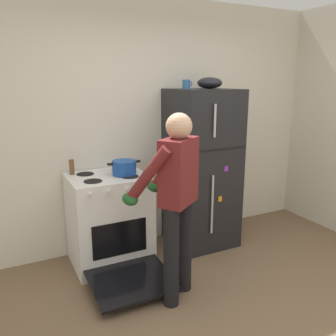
# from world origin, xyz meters

# --- Properties ---
(kitchen_wall_back) EXTENTS (6.00, 0.10, 2.70)m
(kitchen_wall_back) POSITION_xyz_m (0.00, 1.95, 1.35)
(kitchen_wall_back) COLOR silver
(kitchen_wall_back) RESTS_ON ground
(refrigerator) EXTENTS (0.68, 0.72, 1.75)m
(refrigerator) POSITION_xyz_m (0.50, 1.57, 0.88)
(refrigerator) COLOR black
(refrigerator) RESTS_ON ground
(stove_range) EXTENTS (0.76, 1.23, 0.93)m
(stove_range) POSITION_xyz_m (-0.59, 1.55, 0.46)
(stove_range) COLOR white
(stove_range) RESTS_ON ground
(person_cook) EXTENTS (0.64, 0.67, 1.60)m
(person_cook) POSITION_xyz_m (-0.27, 0.74, 0.95)
(person_cook) COLOR black
(person_cook) RESTS_ON ground
(red_pot) EXTENTS (0.34, 0.24, 0.14)m
(red_pot) POSITION_xyz_m (-0.43, 1.52, 1.00)
(red_pot) COLOR #19479E
(red_pot) RESTS_ON stove_range
(coffee_mug) EXTENTS (0.11, 0.08, 0.10)m
(coffee_mug) POSITION_xyz_m (0.32, 1.62, 1.80)
(coffee_mug) COLOR #2D6093
(coffee_mug) RESTS_ON refrigerator
(pepper_mill) EXTENTS (0.05, 0.05, 0.14)m
(pepper_mill) POSITION_xyz_m (-0.89, 1.77, 1.01)
(pepper_mill) COLOR brown
(pepper_mill) RESTS_ON stove_range
(mixing_bowl) EXTENTS (0.27, 0.27, 0.12)m
(mixing_bowl) POSITION_xyz_m (0.58, 1.57, 1.81)
(mixing_bowl) COLOR black
(mixing_bowl) RESTS_ON refrigerator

